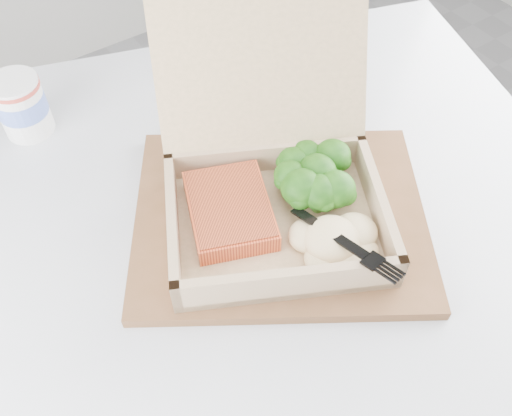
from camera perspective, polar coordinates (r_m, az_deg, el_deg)
cafe_table at (r=0.80m, az=0.44°, el=-12.36°), size 1.05×1.05×0.74m
serving_tray at (r=0.66m, az=2.40°, el=-0.91°), size 0.42×0.40×0.01m
takeout_container at (r=0.63m, az=1.54°, el=3.91°), size 0.33×0.34×0.21m
salmon_fillet at (r=0.63m, az=-2.64°, el=-0.25°), size 0.12×0.14×0.02m
broccoli_pile at (r=0.65m, az=6.06°, el=3.11°), size 0.11×0.11×0.04m
mashed_potatoes at (r=0.60m, az=7.60°, el=-3.10°), size 0.10×0.09×0.03m
plastic_fork at (r=0.60m, az=5.97°, el=-1.31°), size 0.04×0.15×0.02m
paper_cup at (r=0.80m, az=-22.44°, el=9.56°), size 0.06×0.06×0.08m
receipt at (r=0.79m, az=1.58°, el=9.16°), size 0.12×0.17×0.00m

